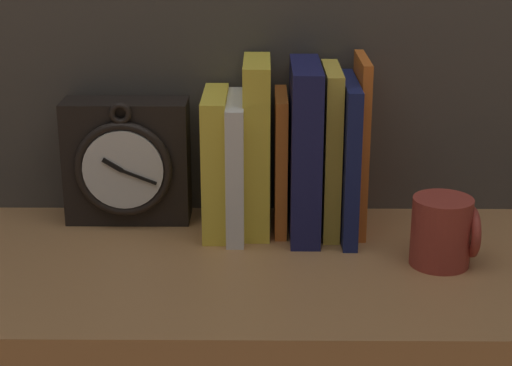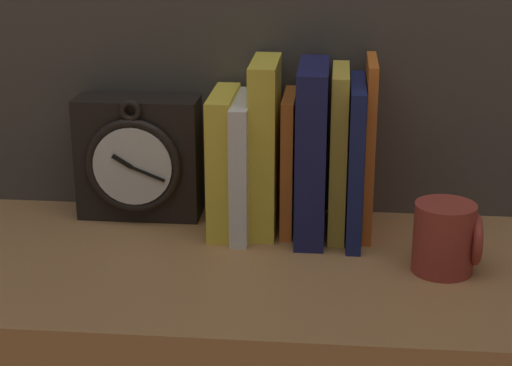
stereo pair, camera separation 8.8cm
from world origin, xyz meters
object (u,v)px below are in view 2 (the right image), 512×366
object	(u,v)px
book_slot3_orange	(289,162)
book_slot5_yellow	(339,152)
book_slot2_yellow	(266,146)
mug	(446,237)
book_slot7_orange	(369,147)
book_slot4_navy	(312,151)
clock	(138,159)
book_slot1_white	(244,165)
book_slot6_navy	(355,160)
book_slot0_yellow	(224,161)

from	to	relation	value
book_slot3_orange	book_slot5_yellow	world-z (taller)	book_slot5_yellow
book_slot2_yellow	mug	xyz separation A→B (m)	(0.23, -0.12, -0.07)
book_slot3_orange	book_slot7_orange	world-z (taller)	book_slot7_orange
book_slot2_yellow	book_slot7_orange	size ratio (longest dim) A/B	0.99
book_slot7_orange	book_slot4_navy	bearing A→B (deg)	-169.07
clock	book_slot4_navy	distance (m)	0.25
clock	mug	bearing A→B (deg)	-19.29
book_slot1_white	book_slot7_orange	bearing A→B (deg)	4.21
book_slot4_navy	book_slot1_white	bearing A→B (deg)	178.62
book_slot2_yellow	book_slot3_orange	world-z (taller)	book_slot2_yellow
book_slot6_navy	book_slot7_orange	distance (m)	0.03
clock	book_slot6_navy	size ratio (longest dim) A/B	0.85
book_slot0_yellow	book_slot7_orange	size ratio (longest dim) A/B	0.80
book_slot1_white	book_slot2_yellow	xyz separation A→B (m)	(0.03, 0.01, 0.03)
book_slot2_yellow	book_slot5_yellow	xyz separation A→B (m)	(0.10, -0.00, -0.00)
book_slot3_orange	book_slot7_orange	size ratio (longest dim) A/B	0.79
book_slot3_orange	book_slot5_yellow	bearing A→B (deg)	-5.06
book_slot0_yellow	book_slot3_orange	world-z (taller)	book_slot0_yellow
book_slot0_yellow	mug	xyz separation A→B (m)	(0.29, -0.12, -0.05)
book_slot1_white	mug	distance (m)	0.29
book_slot6_navy	book_slot7_orange	world-z (taller)	book_slot7_orange
book_slot7_orange	mug	distance (m)	0.17
clock	book_slot5_yellow	distance (m)	0.29
book_slot3_orange	book_slot4_navy	distance (m)	0.04
mug	book_slot0_yellow	bearing A→B (deg)	158.11
book_slot0_yellow	mug	bearing A→B (deg)	-21.89
book_slot1_white	book_slot4_navy	xyz separation A→B (m)	(0.09, -0.00, 0.02)
book_slot4_navy	book_slot6_navy	distance (m)	0.06
book_slot3_orange	book_slot6_navy	world-z (taller)	book_slot6_navy
book_slot4_navy	book_slot2_yellow	bearing A→B (deg)	168.66
book_slot0_yellow	book_slot4_navy	size ratio (longest dim) A/B	0.82
book_slot5_yellow	book_slot7_orange	size ratio (longest dim) A/B	0.94
book_slot6_navy	book_slot7_orange	size ratio (longest dim) A/B	0.89
book_slot0_yellow	book_slot6_navy	world-z (taller)	book_slot6_navy
book_slot2_yellow	book_slot7_orange	distance (m)	0.14
book_slot0_yellow	book_slot5_yellow	xyz separation A→B (m)	(0.16, 0.00, 0.02)
book_slot1_white	mug	xyz separation A→B (m)	(0.26, -0.11, -0.05)
book_slot2_yellow	book_slot4_navy	size ratio (longest dim) A/B	1.01
book_slot3_orange	book_slot4_navy	world-z (taller)	book_slot4_navy
book_slot0_yellow	book_slot5_yellow	world-z (taller)	book_slot5_yellow
book_slot7_orange	mug	size ratio (longest dim) A/B	2.72
book_slot2_yellow	book_slot6_navy	world-z (taller)	book_slot2_yellow
book_slot3_orange	mug	xyz separation A→B (m)	(0.20, -0.13, -0.05)
book_slot0_yellow	book_slot7_orange	bearing A→B (deg)	1.93
clock	book_slot2_yellow	bearing A→B (deg)	-7.64
book_slot5_yellow	book_slot6_navy	xyz separation A→B (m)	(0.02, -0.01, -0.01)
book_slot6_navy	mug	distance (m)	0.17
book_slot0_yellow	mug	size ratio (longest dim) A/B	2.18
clock	book_slot7_orange	world-z (taller)	book_slot7_orange
book_slot6_navy	book_slot2_yellow	bearing A→B (deg)	172.95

